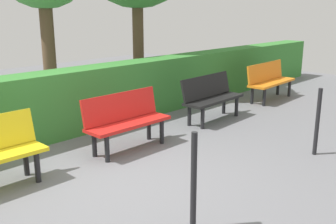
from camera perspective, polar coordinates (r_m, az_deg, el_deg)
name	(u,v)px	position (r m, az deg, el deg)	size (l,w,h in m)	color
ground_plane	(112,180)	(5.12, -8.05, -9.64)	(20.02, 20.02, 0.00)	slate
bench_orange	(269,79)	(9.53, 14.45, 4.60)	(1.60, 0.52, 0.86)	orange
bench_black	(211,96)	(7.56, 6.26, 2.35)	(1.45, 0.52, 0.86)	black
bench_red	(126,119)	(6.01, -6.10, -0.97)	(1.39, 0.47, 0.86)	red
hedge_row	(81,100)	(7.05, -12.40, 1.75)	(16.02, 0.58, 1.10)	#387F33
railing_post_mid	(317,122)	(6.12, 20.80, -1.35)	(0.06, 0.06, 1.00)	black
railing_post_far	(194,182)	(3.82, 3.73, -10.07)	(0.06, 0.06, 1.00)	black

